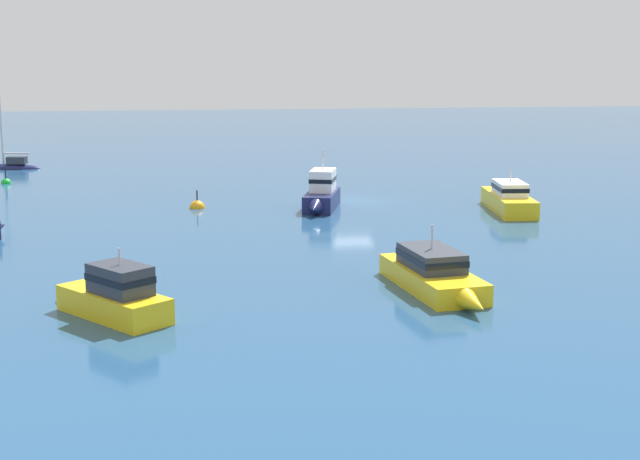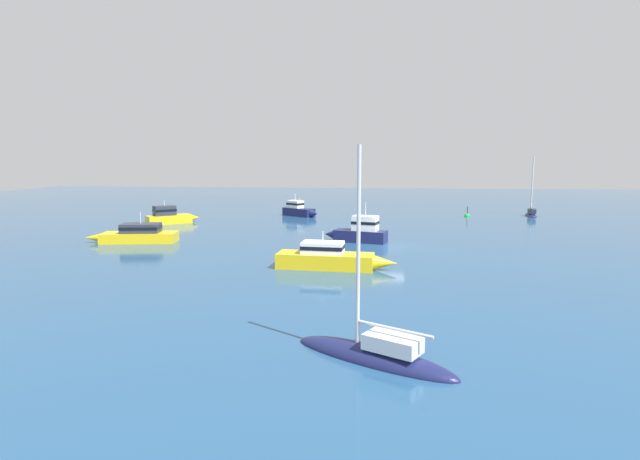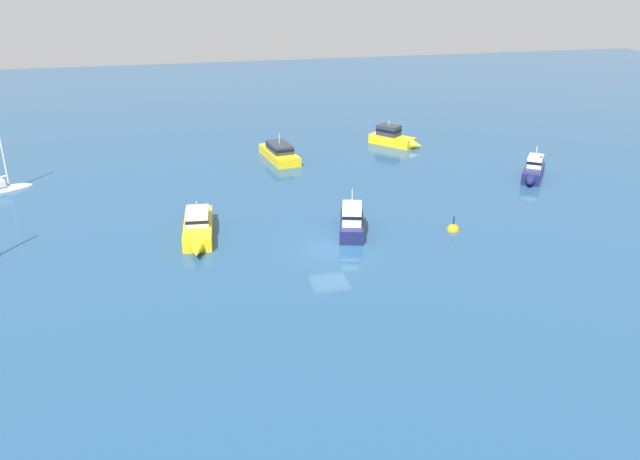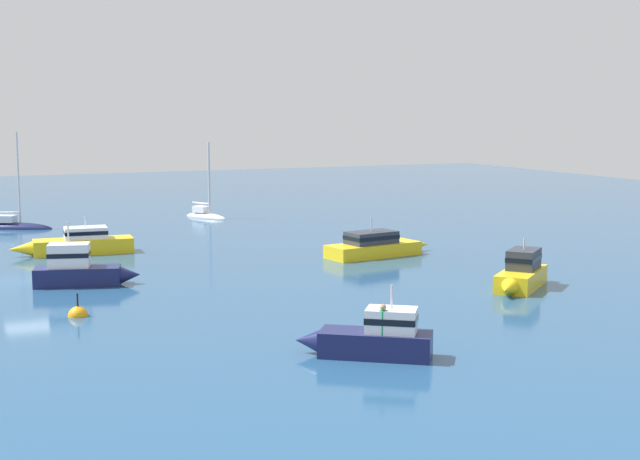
# 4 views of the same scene
# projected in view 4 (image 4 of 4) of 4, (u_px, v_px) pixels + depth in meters

# --- Properties ---
(ground_plane) EXTENTS (160.00, 160.00, 0.00)m
(ground_plane) POSITION_uv_depth(u_px,v_px,m) (28.00, 282.00, 47.63)
(ground_plane) COLOR navy
(motor_cruiser) EXTENTS (3.16, 7.67, 2.52)m
(motor_cruiser) POSITION_uv_depth(u_px,v_px,m) (375.00, 246.00, 55.91)
(motor_cruiser) COLOR yellow
(motor_cruiser) RESTS_ON ground
(cabin_cruiser) EXTENTS (2.38, 7.70, 2.38)m
(cabin_cruiser) POSITION_uv_depth(u_px,v_px,m) (79.00, 243.00, 56.72)
(cabin_cruiser) COLOR yellow
(cabin_cruiser) RESTS_ON ground
(yacht) EXTENTS (4.40, 6.20, 7.89)m
(yacht) POSITION_uv_depth(u_px,v_px,m) (12.00, 227.00, 68.78)
(yacht) COLOR #191E4C
(yacht) RESTS_ON ground
(motor_cruiser_1) EXTENTS (2.70, 5.52, 3.38)m
(motor_cruiser_1) POSITION_uv_depth(u_px,v_px,m) (79.00, 269.00, 46.54)
(motor_cruiser_1) COLOR #191E4C
(motor_cruiser_1) RESTS_ON ground
(powerboat) EXTENTS (3.98, 4.90, 2.74)m
(powerboat) POSITION_uv_depth(u_px,v_px,m) (373.00, 337.00, 33.12)
(powerboat) COLOR #191E4C
(powerboat) RESTS_ON ground
(launch) EXTENTS (4.68, 5.20, 2.53)m
(launch) POSITION_uv_depth(u_px,v_px,m) (521.00, 273.00, 45.88)
(launch) COLOR yellow
(launch) RESTS_ON ground
(sloop) EXTENTS (4.69, 3.14, 6.80)m
(sloop) POSITION_uv_depth(u_px,v_px,m) (205.00, 215.00, 75.70)
(sloop) COLOR silver
(sloop) RESTS_ON ground
(mooring_buoy) EXTENTS (0.89, 0.89, 1.47)m
(mooring_buoy) POSITION_uv_depth(u_px,v_px,m) (78.00, 316.00, 39.73)
(mooring_buoy) COLOR orange
(mooring_buoy) RESTS_ON ground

